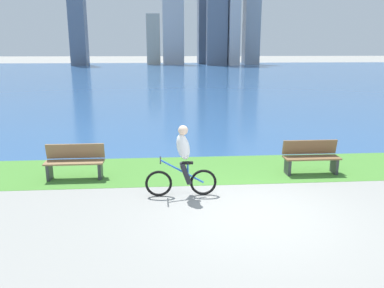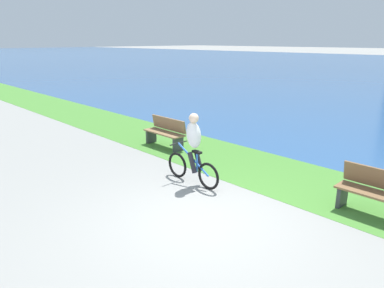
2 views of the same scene
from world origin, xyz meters
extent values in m
plane|color=gray|center=(0.00, 0.00, 0.00)|extent=(300.00, 300.00, 0.00)
cube|color=#478433|center=(0.00, 3.07, 0.00)|extent=(120.00, 2.59, 0.01)
torus|color=black|center=(-1.94, 1.16, 0.31)|extent=(0.62, 0.06, 0.62)
torus|color=black|center=(-0.91, 1.16, 0.31)|extent=(0.62, 0.06, 0.62)
cylinder|color=blue|center=(-1.40, 1.16, 0.59)|extent=(1.00, 0.04, 0.60)
cylinder|color=blue|center=(-1.27, 1.16, 0.54)|extent=(0.04, 0.04, 0.46)
cube|color=black|center=(-1.27, 1.16, 0.79)|extent=(0.24, 0.10, 0.05)
cylinder|color=black|center=(-1.89, 1.16, 0.87)|extent=(0.03, 0.52, 0.03)
ellipsoid|color=white|center=(-1.37, 1.16, 1.17)|extent=(0.40, 0.36, 0.65)
sphere|color=beige|center=(-1.37, 1.16, 1.55)|extent=(0.22, 0.22, 0.22)
cylinder|color=#26262D|center=(-1.32, 1.06, 0.55)|extent=(0.27, 0.11, 0.49)
cylinder|color=#26262D|center=(-1.32, 1.26, 0.55)|extent=(0.27, 0.11, 0.49)
cube|color=brown|center=(2.17, 2.47, 0.45)|extent=(1.50, 0.45, 0.04)
cube|color=brown|center=(2.17, 2.67, 0.70)|extent=(1.50, 0.11, 0.40)
cube|color=#38383D|center=(1.52, 2.47, 0.23)|extent=(0.08, 0.37, 0.45)
cube|color=olive|center=(-4.12, 2.55, 0.45)|extent=(1.50, 0.45, 0.04)
cube|color=olive|center=(-4.12, 2.75, 0.70)|extent=(1.50, 0.11, 0.40)
cube|color=#38383D|center=(-3.47, 2.55, 0.23)|extent=(0.08, 0.37, 0.45)
cube|color=#38383D|center=(-4.77, 2.55, 0.23)|extent=(0.08, 0.37, 0.45)
camera|label=1|loc=(-1.83, -7.20, 3.33)|focal=36.02mm
camera|label=2|loc=(4.11, -4.21, 3.21)|focal=33.28mm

